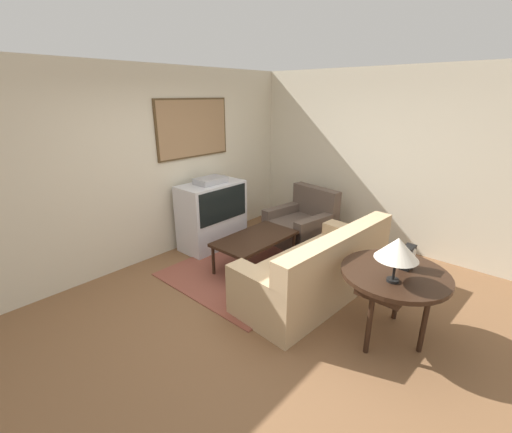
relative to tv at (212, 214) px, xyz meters
The scene contains 11 objects.
ground_plane 1.96m from the tv, 113.02° to the right, with size 12.00×12.00×0.00m, color brown.
wall_back 1.17m from the tv, 151.69° to the left, with size 12.00×0.10×2.70m.
wall_right 2.70m from the tv, 42.61° to the right, with size 0.06×12.00×2.70m.
area_rug 1.13m from the tv, 92.87° to the right, with size 2.31×1.80×0.01m.
tv is the anchor object (origin of this frame).
couch 2.05m from the tv, 93.80° to the right, with size 2.07×0.99×0.88m.
armchair 1.47m from the tv, 41.99° to the right, with size 1.02×1.01×0.88m.
coffee_table 1.00m from the tv, 95.18° to the right, with size 1.18×0.64×0.46m.
console_table 2.99m from the tv, 95.87° to the right, with size 1.00×1.00×0.73m.
table_lamp 3.10m from the tv, 99.35° to the right, with size 0.37×0.37×0.42m.
mantel_clock 3.04m from the tv, 92.99° to the right, with size 0.15×0.10×0.23m.
Camera 1 is at (-2.58, -2.15, 2.32)m, focal length 24.00 mm.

